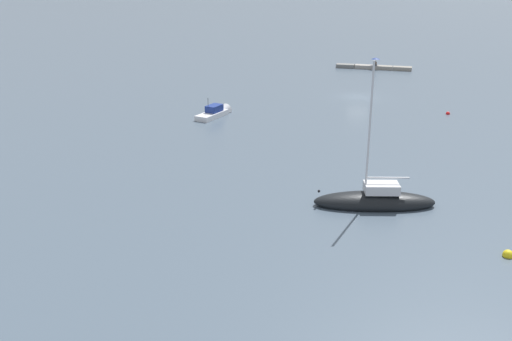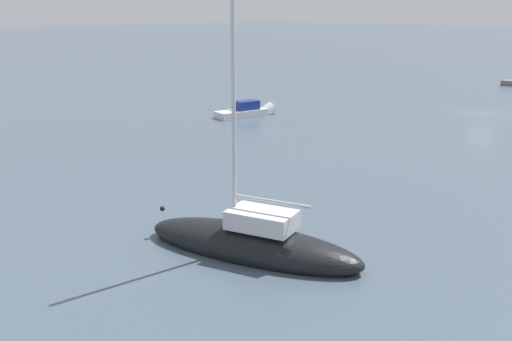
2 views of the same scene
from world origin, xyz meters
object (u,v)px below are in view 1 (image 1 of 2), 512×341
at_px(motorboat_white_near, 216,113).
at_px(mooring_buoy_near, 448,114).
at_px(mooring_buoy_mid, 508,255).
at_px(person_seated_brown_left, 375,64).
at_px(sailboat_black_mid, 375,201).
at_px(umbrella_open_navy, 376,58).

bearing_deg(motorboat_white_near, mooring_buoy_near, 30.80).
bearing_deg(mooring_buoy_mid, person_seated_brown_left, -77.99).
xyz_separation_m(sailboat_black_mid, mooring_buoy_mid, (-8.26, 5.49, -0.31)).
height_order(person_seated_brown_left, mooring_buoy_mid, person_seated_brown_left).
bearing_deg(mooring_buoy_near, person_seated_brown_left, -68.90).
bearing_deg(person_seated_brown_left, motorboat_white_near, 55.98).
distance_m(motorboat_white_near, mooring_buoy_near, 26.35).
bearing_deg(sailboat_black_mid, mooring_buoy_mid, -138.56).
xyz_separation_m(umbrella_open_navy, motorboat_white_near, (14.56, 35.33, -1.40)).
bearing_deg(sailboat_black_mid, mooring_buoy_near, -25.99).
relative_size(umbrella_open_navy, motorboat_white_near, 0.26).
xyz_separation_m(sailboat_black_mid, motorboat_white_near, (19.48, -21.10, -0.11)).
distance_m(umbrella_open_navy, mooring_buoy_mid, 63.33).
bearing_deg(person_seated_brown_left, mooring_buoy_mid, 90.44).
relative_size(person_seated_brown_left, umbrella_open_navy, 0.52).
xyz_separation_m(umbrella_open_navy, mooring_buoy_near, (-10.59, 27.45, -1.63)).
bearing_deg(mooring_buoy_mid, mooring_buoy_near, -85.69).
relative_size(sailboat_black_mid, mooring_buoy_near, 23.88).
relative_size(sailboat_black_mid, motorboat_white_near, 1.98).
bearing_deg(mooring_buoy_mid, motorboat_white_near, -43.79).
height_order(sailboat_black_mid, motorboat_white_near, sailboat_black_mid).
bearing_deg(sailboat_black_mid, umbrella_open_navy, -9.95).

